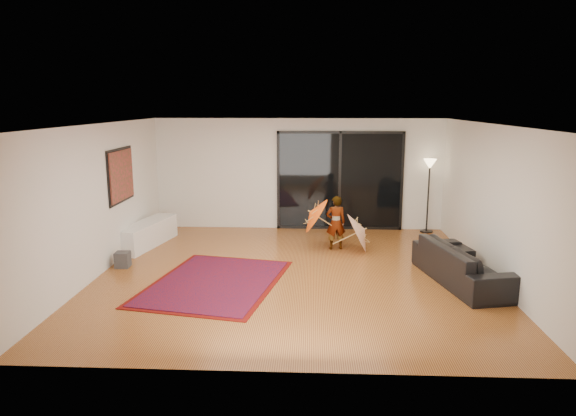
# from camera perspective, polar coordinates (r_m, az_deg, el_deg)

# --- Properties ---
(floor) EXTENTS (7.00, 7.00, 0.00)m
(floor) POSITION_cam_1_polar(r_m,az_deg,el_deg) (9.44, 0.60, -7.30)
(floor) COLOR #AA692E
(floor) RESTS_ON ground
(ceiling) EXTENTS (7.00, 7.00, 0.00)m
(ceiling) POSITION_cam_1_polar(r_m,az_deg,el_deg) (8.94, 0.64, 9.29)
(ceiling) COLOR white
(ceiling) RESTS_ON wall_back
(wall_back) EXTENTS (7.00, 0.00, 7.00)m
(wall_back) POSITION_cam_1_polar(r_m,az_deg,el_deg) (12.55, 1.20, 3.77)
(wall_back) COLOR silver
(wall_back) RESTS_ON floor
(wall_front) EXTENTS (7.00, 0.00, 7.00)m
(wall_front) POSITION_cam_1_polar(r_m,az_deg,el_deg) (5.70, -0.67, -5.86)
(wall_front) COLOR silver
(wall_front) RESTS_ON floor
(wall_left) EXTENTS (0.00, 7.00, 7.00)m
(wall_left) POSITION_cam_1_polar(r_m,az_deg,el_deg) (9.86, -20.16, 0.90)
(wall_left) COLOR silver
(wall_left) RESTS_ON floor
(wall_right) EXTENTS (0.00, 7.00, 7.00)m
(wall_right) POSITION_cam_1_polar(r_m,az_deg,el_deg) (9.63, 21.92, 0.53)
(wall_right) COLOR silver
(wall_right) RESTS_ON floor
(sliding_door) EXTENTS (3.06, 0.07, 2.40)m
(sliding_door) POSITION_cam_1_polar(r_m,az_deg,el_deg) (12.55, 5.77, 3.03)
(sliding_door) COLOR black
(sliding_door) RESTS_ON wall_back
(painting) EXTENTS (0.04, 1.28, 1.08)m
(painting) POSITION_cam_1_polar(r_m,az_deg,el_deg) (10.72, -18.05, 3.47)
(painting) COLOR black
(painting) RESTS_ON wall_left
(media_console) EXTENTS (0.85, 1.94, 0.52)m
(media_console) POSITION_cam_1_polar(r_m,az_deg,el_deg) (11.60, -15.34, -2.78)
(media_console) COLOR white
(media_console) RESTS_ON floor
(speaker) EXTENTS (0.27, 0.27, 0.29)m
(speaker) POSITION_cam_1_polar(r_m,az_deg,el_deg) (10.26, -17.89, -5.48)
(speaker) COLOR #424244
(speaker) RESTS_ON floor
(persian_rug) EXTENTS (2.58, 3.24, 0.02)m
(persian_rug) POSITION_cam_1_polar(r_m,az_deg,el_deg) (9.07, -8.10, -8.18)
(persian_rug) COLOR #5A0B07
(persian_rug) RESTS_ON floor
(sofa) EXTENTS (1.37, 2.45, 0.67)m
(sofa) POSITION_cam_1_polar(r_m,az_deg,el_deg) (9.40, 18.90, -5.88)
(sofa) COLOR black
(sofa) RESTS_ON floor
(ottoman) EXTENTS (0.86, 0.86, 0.42)m
(ottoman) POSITION_cam_1_polar(r_m,az_deg,el_deg) (10.17, 17.31, -5.23)
(ottoman) COLOR black
(ottoman) RESTS_ON floor
(floor_lamp) EXTENTS (0.30, 0.30, 1.77)m
(floor_lamp) POSITION_cam_1_polar(r_m,az_deg,el_deg) (12.60, 15.44, 3.59)
(floor_lamp) COLOR black
(floor_lamp) RESTS_ON floor
(child) EXTENTS (0.46, 0.34, 1.15)m
(child) POSITION_cam_1_polar(r_m,az_deg,el_deg) (10.89, 5.33, -1.63)
(child) COLOR #999999
(child) RESTS_ON floor
(parasol_orange) EXTENTS (0.59, 0.82, 0.87)m
(parasol_orange) POSITION_cam_1_polar(r_m,az_deg,el_deg) (10.80, 2.44, -0.85)
(parasol_orange) COLOR #E74F0C
(parasol_orange) RESTS_ON child
(parasol_white) EXTENTS (0.57, 0.89, 0.94)m
(parasol_white) POSITION_cam_1_polar(r_m,az_deg,el_deg) (10.81, 8.54, -2.21)
(parasol_white) COLOR white
(parasol_white) RESTS_ON floor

